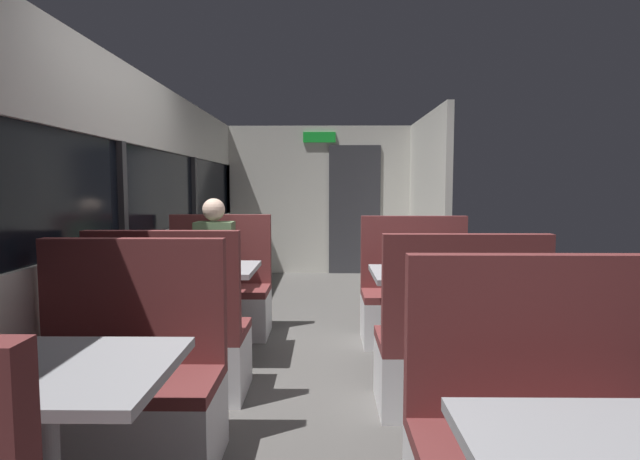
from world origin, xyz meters
TOP-DOWN VIEW (x-y plane):
  - ground_plane at (0.00, 0.00)m, footprint 3.30×9.20m
  - carriage_window_panel_left at (-1.45, 0.00)m, footprint 0.09×8.48m
  - carriage_end_bulkhead at (0.06, 4.19)m, footprint 2.90×0.11m
  - carriage_aisle_panel_right at (1.45, 3.00)m, footprint 0.08×2.40m
  - dining_table_near_window at (-0.89, -2.09)m, footprint 0.90×0.70m
  - bench_near_window_facing_entry at (-0.89, -1.39)m, footprint 0.95×0.50m
  - dining_table_mid_window at (-0.89, 0.11)m, footprint 0.90×0.70m
  - bench_mid_window_facing_end at (-0.89, -0.59)m, footprint 0.95×0.50m
  - bench_mid_window_facing_entry at (-0.89, 0.81)m, footprint 0.95×0.50m
  - dining_table_rear_aisle at (0.89, -0.09)m, footprint 0.90×0.70m
  - bench_rear_aisle_facing_end at (0.89, -0.79)m, footprint 0.95×0.50m
  - bench_rear_aisle_facing_entry at (0.89, 0.61)m, footprint 0.95×0.50m
  - seated_passenger at (-0.89, 0.74)m, footprint 0.47×0.55m
  - coffee_cup_primary at (-1.11, -0.04)m, footprint 0.07×0.07m

SIDE VIEW (x-z plane):
  - ground_plane at x=0.00m, z-range -0.02..0.00m
  - bench_near_window_facing_entry at x=-0.89m, z-range -0.22..0.88m
  - bench_mid_window_facing_end at x=-0.89m, z-range -0.22..0.88m
  - bench_mid_window_facing_entry at x=-0.89m, z-range -0.22..0.88m
  - bench_rear_aisle_facing_end at x=0.89m, z-range -0.22..0.88m
  - bench_rear_aisle_facing_entry at x=0.89m, z-range -0.22..0.88m
  - seated_passenger at x=-0.89m, z-range -0.09..1.17m
  - dining_table_near_window at x=-0.89m, z-range 0.27..1.01m
  - dining_table_mid_window at x=-0.89m, z-range 0.27..1.01m
  - dining_table_rear_aisle at x=0.89m, z-range 0.27..1.01m
  - coffee_cup_primary at x=-1.11m, z-range 0.74..0.83m
  - carriage_window_panel_left at x=-1.45m, z-range -0.04..2.26m
  - carriage_end_bulkhead at x=0.06m, z-range -0.01..2.29m
  - carriage_aisle_panel_right at x=1.45m, z-range 0.00..2.30m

